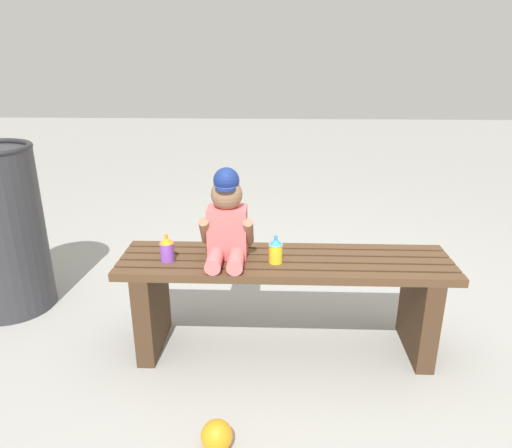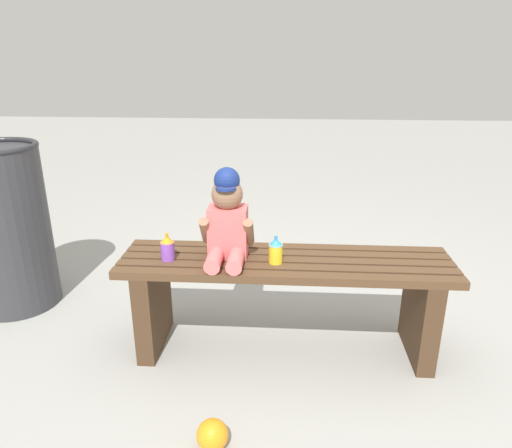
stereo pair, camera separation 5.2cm
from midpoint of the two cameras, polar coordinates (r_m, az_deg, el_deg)
name	(u,v)px [view 1 (the left image)]	position (r m, az deg, el deg)	size (l,w,h in m)	color
ground_plane	(283,347)	(2.31, 2.67, -14.74)	(16.00, 16.00, 0.00)	#999993
park_bench	(285,290)	(2.15, 2.80, -8.08)	(1.47, 0.36, 0.46)	#513823
child_figure	(227,220)	(2.02, -4.31, 0.45)	(0.23, 0.27, 0.40)	#E56666
sippy_cup_left	(167,248)	(2.07, -11.49, -2.93)	(0.06, 0.06, 0.12)	#8C4CCC
sippy_cup_right	(276,250)	(2.02, 1.67, -3.18)	(0.06, 0.06, 0.12)	yellow
toy_ball	(217,436)	(1.81, -5.69, -24.28)	(0.11, 0.11, 0.11)	orange
trash_bin	(0,230)	(2.80, -29.16, -0.62)	(0.45, 0.45, 0.89)	#333338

